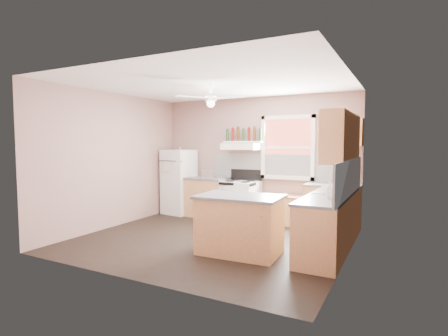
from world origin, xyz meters
The scene contains 32 objects.
floor centered at (0.00, 0.00, 0.00)m, with size 4.50×4.50×0.00m, color black.
ceiling centered at (0.00, 0.00, 2.70)m, with size 4.50×4.50×0.00m, color white.
wall_back centered at (0.00, 2.02, 1.35)m, with size 4.50×0.05×2.70m, color #8D6962.
wall_right centered at (2.27, 0.00, 1.35)m, with size 0.05×4.00×2.70m, color #8D6962.
wall_left centered at (-2.27, 0.00, 1.35)m, with size 0.05×4.00×2.70m, color #8D6962.
backsplash_back centered at (0.45, 1.99, 1.18)m, with size 2.90×0.03×0.55m, color white.
backsplash_right centered at (2.23, 0.30, 1.18)m, with size 0.03×2.60×0.55m, color white.
window_view centered at (0.75, 1.98, 1.60)m, with size 1.00×0.02×1.20m, color brown.
window_frame centered at (0.75, 1.96, 1.60)m, with size 1.16×0.07×1.36m, color white.
refrigerator centered at (-1.83, 1.66, 0.77)m, with size 0.65×0.63×1.53m, color white.
base_cabinet_left centered at (-1.06, 1.70, 0.43)m, with size 0.90×0.60×0.86m, color #AB7147.
counter_left centered at (-1.06, 1.70, 0.88)m, with size 0.92×0.62×0.04m, color #505153.
toaster centered at (-0.98, 1.60, 0.99)m, with size 0.28×0.16×0.18m, color silver.
stove centered at (-0.20, 1.66, 0.43)m, with size 0.74×0.64×0.86m, color white.
range_hood centered at (-0.23, 1.75, 1.62)m, with size 0.78×0.50×0.14m, color white.
bottle_shelf centered at (-0.23, 1.87, 1.72)m, with size 0.90×0.26×0.03m, color white.
cart centered at (0.95, 1.75, 0.30)m, with size 0.60×0.40×0.60m, color #AB7147.
base_cabinet_corner centered at (1.75, 1.70, 0.43)m, with size 1.00×0.60×0.86m, color #AB7147.
base_cabinet_right centered at (1.95, 0.30, 0.43)m, with size 0.60×2.20×0.86m, color #AB7147.
counter_corner centered at (1.75, 1.70, 0.88)m, with size 1.02×0.62×0.04m, color #505153.
counter_right centered at (1.94, 0.30, 0.88)m, with size 0.62×2.22×0.04m, color #505153.
sink centered at (1.94, 0.50, 0.90)m, with size 0.55×0.45×0.03m, color silver.
faucet centered at (2.10, 0.50, 0.97)m, with size 0.03×0.03×0.14m, color silver.
upper_cabinet_right centered at (2.08, 0.50, 1.78)m, with size 0.33×1.80×0.76m, color #AB7147.
upper_cabinet_corner centered at (1.95, 1.83, 1.90)m, with size 0.60×0.33×0.52m, color #AB7147.
paper_towel centered at (2.07, 1.86, 1.25)m, with size 0.12×0.12×0.26m, color white.
island centered at (0.75, -0.42, 0.43)m, with size 1.21×0.76×0.86m, color #AB7147.
island_top centered at (0.75, -0.42, 0.88)m, with size 1.28×0.83×0.04m, color #505153.
ceiling_fan_hub centered at (0.00, 0.00, 2.45)m, with size 0.20×0.20×0.08m, color white.
soap_bottle centered at (2.02, -0.09, 1.02)m, with size 0.10×0.10×0.25m, color silver.
red_caddy centered at (1.99, 1.10, 0.95)m, with size 0.18×0.12×0.10m, color #B5110F.
wine_bottles centered at (-0.23, 1.87, 1.88)m, with size 0.86×0.06×0.31m.
Camera 1 is at (2.97, -5.22, 1.71)m, focal length 28.00 mm.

